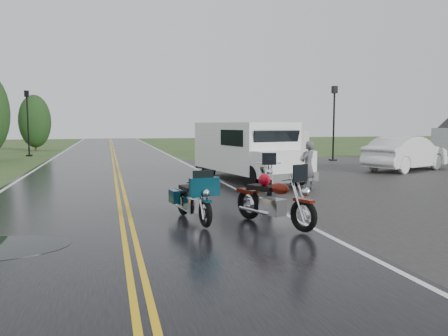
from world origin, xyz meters
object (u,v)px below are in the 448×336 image
sedan_white (406,154)px  van_white (253,156)px  motorcycle_teal (205,202)px  lamp_post_far_left (28,123)px  motorcycle_silver (269,179)px  person_at_van (308,167)px  lamp_post_far_right (334,123)px  motorcycle_red (304,202)px

sedan_white → van_white: bearing=90.3°
motorcycle_teal → van_white: (2.79, 5.10, 0.57)m
sedan_white → lamp_post_far_left: bearing=28.6°
motorcycle_silver → sedan_white: size_ratio=0.46×
person_at_van → lamp_post_far_right: (6.75, 10.56, 1.46)m
motorcycle_silver → person_at_van: size_ratio=1.38×
person_at_van → lamp_post_far_right: bearing=-153.2°
motorcycle_red → van_white: van_white is taller
van_white → person_at_van: (1.71, -0.64, -0.36)m
sedan_white → motorcycle_teal: bearing=104.1°
motorcycle_silver → lamp_post_far_right: (8.76, 12.21, 1.61)m
motorcycle_silver → sedan_white: (9.34, 6.24, 0.15)m
motorcycle_teal → van_white: size_ratio=0.34×
van_white → person_at_van: 1.86m
van_white → lamp_post_far_left: 21.49m
motorcycle_silver → person_at_van: bearing=55.1°
lamp_post_far_right → motorcycle_red: bearing=-120.7°
motorcycle_red → motorcycle_silver: (0.67, 3.71, -0.01)m
sedan_white → lamp_post_far_right: 6.17m
motorcycle_teal → lamp_post_far_right: 18.84m
person_at_van → lamp_post_far_left: 22.92m
van_white → motorcycle_silver: bearing=-109.0°
motorcycle_teal → motorcycle_silver: motorcycle_silver is taller
lamp_post_far_left → van_white: bearing=-62.0°
lamp_post_far_left → lamp_post_far_right: size_ratio=1.01×
motorcycle_teal → motorcycle_silver: bearing=39.6°
sedan_white → motorcycle_red: bearing=111.5°
motorcycle_red → sedan_white: 14.11m
motorcycle_red → motorcycle_silver: size_ratio=1.01×
person_at_van → motorcycle_silver: bearing=8.8°
lamp_post_far_left → lamp_post_far_right: lamp_post_far_left is taller
motorcycle_silver → van_white: size_ratio=0.38×
van_white → lamp_post_far_left: bearing=106.3°
van_white → person_at_van: van_white is taller
motorcycle_red → lamp_post_far_right: (9.43, 15.92, 1.61)m
motorcycle_red → motorcycle_teal: (-1.82, 0.90, -0.07)m
van_white → sedan_white: 9.87m
person_at_van → sedan_white: person_at_van is taller
lamp_post_far_left → lamp_post_far_right: (18.55, -9.04, -0.02)m
van_white → sedan_white: van_white is taller
motorcycle_red → lamp_post_far_left: lamp_post_far_left is taller
van_white → lamp_post_far_right: 13.09m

